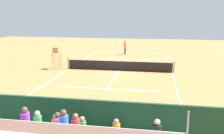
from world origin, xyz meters
name	(u,v)px	position (x,y,z in m)	size (l,w,h in m)	color
ground_plane	(119,71)	(0.00, 0.00, 0.00)	(60.00, 60.00, 0.00)	#D17542
court_line_markings	(119,70)	(0.00, -0.04, 0.00)	(10.10, 22.20, 0.01)	white
tennis_net	(119,65)	(0.00, 0.00, 0.50)	(10.30, 0.10, 1.07)	black
backdrop_wall	(71,121)	(0.00, 14.00, 1.00)	(18.00, 0.16, 2.00)	#194228
umpire_chair	(56,56)	(6.20, 0.26, 1.31)	(0.67, 0.67, 2.14)	#A88456
courtside_bench	(131,128)	(-2.46, 13.27, 0.56)	(1.80, 0.40, 0.93)	#234C2D
equipment_bag	(83,133)	(-0.29, 13.40, 0.18)	(0.90, 0.36, 0.36)	#334C8C
tennis_player	(125,47)	(0.61, -9.64, 1.02)	(0.44, 0.56, 1.93)	navy
tennis_racket	(120,55)	(1.25, -9.02, 0.01)	(0.38, 0.59, 0.03)	black
tennis_ball_near	(118,56)	(1.31, -8.24, 0.03)	(0.07, 0.07, 0.07)	#CCDB33
tennis_ball_far	(133,59)	(-0.75, -5.90, 0.03)	(0.07, 0.07, 0.07)	#CCDB33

